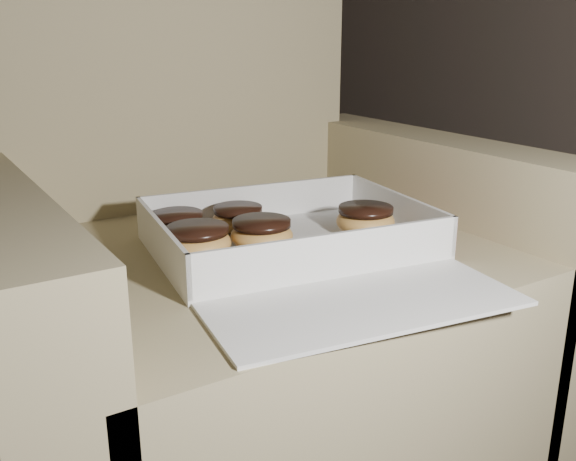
# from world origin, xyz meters

# --- Properties ---
(armchair) EXTENTS (0.82, 0.69, 0.86)m
(armchair) POSITION_xyz_m (0.49, -0.21, 0.27)
(armchair) COLOR #847754
(armchair) RESTS_ON floor
(bakery_box) EXTENTS (0.43, 0.49, 0.06)m
(bakery_box) POSITION_xyz_m (0.51, -0.35, 0.40)
(bakery_box) COLOR silver
(bakery_box) RESTS_ON armchair
(donut_a) EXTENTS (0.09, 0.09, 0.04)m
(donut_a) POSITION_xyz_m (0.63, -0.34, 0.42)
(donut_a) COLOR #CF8E48
(donut_a) RESTS_ON bakery_box
(donut_b) EXTENTS (0.08, 0.08, 0.04)m
(donut_b) POSITION_xyz_m (0.39, -0.20, 0.41)
(donut_b) COLOR #CF8E48
(donut_b) RESTS_ON bakery_box
(donut_c) EXTENTS (0.08, 0.08, 0.04)m
(donut_c) POSITION_xyz_m (0.48, -0.22, 0.41)
(donut_c) COLOR #CF8E48
(donut_c) RESTS_ON bakery_box
(donut_d) EXTENTS (0.09, 0.09, 0.05)m
(donut_d) POSITION_xyz_m (0.38, -0.30, 0.42)
(donut_d) COLOR #CF8E48
(donut_d) RESTS_ON bakery_box
(donut_e) EXTENTS (0.09, 0.09, 0.04)m
(donut_e) POSITION_xyz_m (0.47, -0.31, 0.42)
(donut_e) COLOR #CF8E48
(donut_e) RESTS_ON bakery_box
(crumb_a) EXTENTS (0.01, 0.01, 0.00)m
(crumb_a) POSITION_xyz_m (0.56, -0.44, 0.39)
(crumb_a) COLOR black
(crumb_a) RESTS_ON bakery_box
(crumb_b) EXTENTS (0.01, 0.01, 0.00)m
(crumb_b) POSITION_xyz_m (0.45, -0.33, 0.39)
(crumb_b) COLOR black
(crumb_b) RESTS_ON bakery_box
(crumb_c) EXTENTS (0.01, 0.01, 0.00)m
(crumb_c) POSITION_xyz_m (0.50, -0.40, 0.39)
(crumb_c) COLOR black
(crumb_c) RESTS_ON bakery_box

